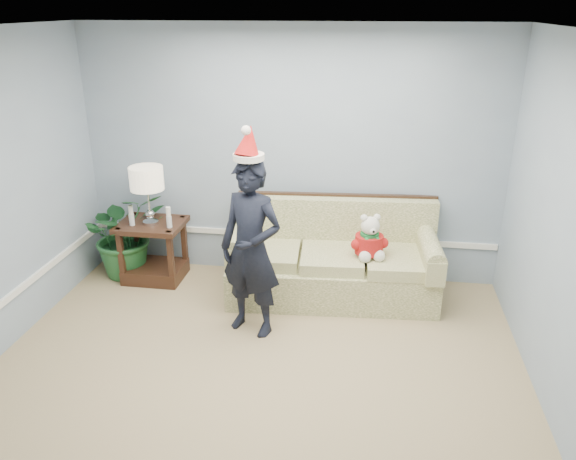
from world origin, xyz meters
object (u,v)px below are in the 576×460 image
Objects in this scene: man at (251,249)px; teddy_bear at (369,242)px; sofa at (333,262)px; houseplant at (125,234)px; side_table at (154,257)px; table_lamp at (147,181)px.

teddy_bear is (1.04, 0.66, -0.14)m from man.
teddy_bear is at bearing 51.62° from man.
sofa is 2.23× the size of houseplant.
sofa is at bearing 70.12° from man.
table_lamp is at bearing -69.87° from side_table.
sofa reaches higher than houseplant.
man is (-0.68, -0.84, 0.47)m from sofa.
houseplant is at bearing 169.20° from man.
side_table is at bearing 157.66° from teddy_bear.
table_lamp is 0.65× the size of houseplant.
sofa is at bearing -0.02° from table_lamp.
houseplant reaches higher than teddy_bear.
sofa is 0.52m from teddy_bear.
table_lamp is 2.38m from teddy_bear.
sofa is 1.98m from side_table.
side_table is 1.66m from man.
houseplant is 2.14× the size of teddy_bear.
man reaches higher than side_table.
side_table is 1.52× the size of teddy_bear.
houseplant is 1.92m from man.
table_lamp is 1.39× the size of teddy_bear.
side_table is 0.42m from houseplant.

